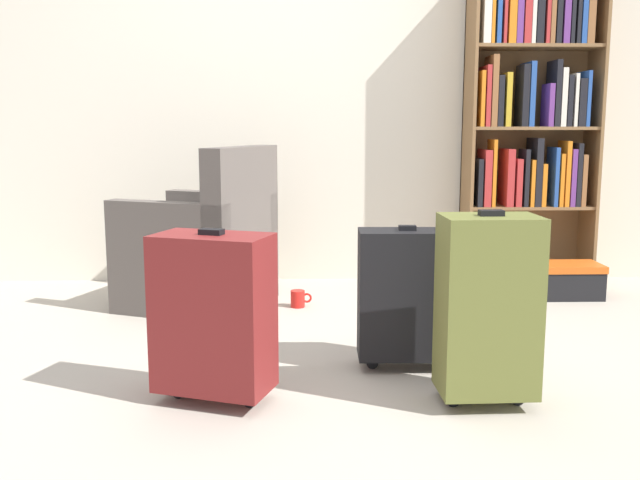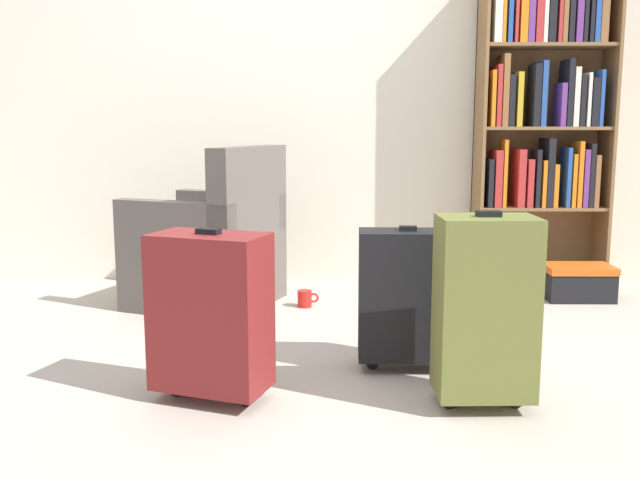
{
  "view_description": "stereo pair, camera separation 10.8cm",
  "coord_description": "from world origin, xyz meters",
  "px_view_note": "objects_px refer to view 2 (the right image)",
  "views": [
    {
      "loc": [
        0.06,
        -2.78,
        1.01
      ],
      "look_at": [
        0.14,
        0.06,
        0.55
      ],
      "focal_mm": 39.72,
      "sensor_mm": 36.0,
      "label": 1
    },
    {
      "loc": [
        0.17,
        -2.79,
        1.01
      ],
      "look_at": [
        0.14,
        0.06,
        0.55
      ],
      "focal_mm": 39.72,
      "sensor_mm": 36.0,
      "label": 2
    }
  ],
  "objects_px": {
    "mug": "(305,299)",
    "suitcase_olive": "(485,307)",
    "storage_box": "(578,281)",
    "suitcase_dark_red": "(211,312)",
    "armchair": "(211,250)",
    "suitcase_black": "(407,295)",
    "bookshelf": "(542,109)"
  },
  "relations": [
    {
      "from": "storage_box",
      "to": "suitcase_dark_red",
      "type": "bearing_deg",
      "value": -140.66
    },
    {
      "from": "bookshelf",
      "to": "armchair",
      "type": "xyz_separation_m",
      "value": [
        -1.99,
        -0.51,
        -0.79
      ]
    },
    {
      "from": "suitcase_olive",
      "to": "suitcase_dark_red",
      "type": "xyz_separation_m",
      "value": [
        -0.99,
        0.06,
        -0.04
      ]
    },
    {
      "from": "bookshelf",
      "to": "suitcase_black",
      "type": "relative_size",
      "value": 3.24
    },
    {
      "from": "storage_box",
      "to": "suitcase_dark_red",
      "type": "xyz_separation_m",
      "value": [
        -1.9,
        -1.56,
        0.23
      ]
    },
    {
      "from": "armchair",
      "to": "suitcase_dark_red",
      "type": "xyz_separation_m",
      "value": [
        0.23,
        -1.43,
        0.02
      ]
    },
    {
      "from": "suitcase_black",
      "to": "storage_box",
      "type": "bearing_deg",
      "value": 46.6
    },
    {
      "from": "armchair",
      "to": "suitcase_black",
      "type": "height_order",
      "value": "armchair"
    },
    {
      "from": "mug",
      "to": "suitcase_black",
      "type": "bearing_deg",
      "value": -65.98
    },
    {
      "from": "armchair",
      "to": "suitcase_dark_red",
      "type": "distance_m",
      "value": 1.45
    },
    {
      "from": "suitcase_dark_red",
      "to": "mug",
      "type": "bearing_deg",
      "value": 77.45
    },
    {
      "from": "armchair",
      "to": "suitcase_black",
      "type": "relative_size",
      "value": 1.5
    },
    {
      "from": "armchair",
      "to": "mug",
      "type": "relative_size",
      "value": 7.58
    },
    {
      "from": "storage_box",
      "to": "mug",
      "type": "bearing_deg",
      "value": -173.17
    },
    {
      "from": "armchair",
      "to": "storage_box",
      "type": "xyz_separation_m",
      "value": [
        2.13,
        0.13,
        -0.21
      ]
    },
    {
      "from": "suitcase_black",
      "to": "suitcase_dark_red",
      "type": "relative_size",
      "value": 0.94
    },
    {
      "from": "mug",
      "to": "storage_box",
      "type": "xyz_separation_m",
      "value": [
        1.6,
        0.19,
        0.06
      ]
    },
    {
      "from": "suitcase_dark_red",
      "to": "suitcase_black",
      "type": "bearing_deg",
      "value": 24.76
    },
    {
      "from": "storage_box",
      "to": "suitcase_olive",
      "type": "distance_m",
      "value": 1.87
    },
    {
      "from": "mug",
      "to": "suitcase_olive",
      "type": "distance_m",
      "value": 1.61
    },
    {
      "from": "armchair",
      "to": "suitcase_black",
      "type": "distance_m",
      "value": 1.46
    },
    {
      "from": "storage_box",
      "to": "suitcase_dark_red",
      "type": "distance_m",
      "value": 2.47
    },
    {
      "from": "mug",
      "to": "suitcase_olive",
      "type": "xyz_separation_m",
      "value": [
        0.69,
        -1.42,
        0.33
      ]
    },
    {
      "from": "bookshelf",
      "to": "mug",
      "type": "distance_m",
      "value": 1.89
    },
    {
      "from": "suitcase_olive",
      "to": "suitcase_black",
      "type": "bearing_deg",
      "value": 119.77
    },
    {
      "from": "suitcase_olive",
      "to": "suitcase_dark_red",
      "type": "height_order",
      "value": "suitcase_olive"
    },
    {
      "from": "suitcase_olive",
      "to": "mug",
      "type": "bearing_deg",
      "value": 115.72
    },
    {
      "from": "storage_box",
      "to": "suitcase_dark_red",
      "type": "height_order",
      "value": "suitcase_dark_red"
    },
    {
      "from": "mug",
      "to": "suitcase_dark_red",
      "type": "distance_m",
      "value": 1.43
    },
    {
      "from": "mug",
      "to": "suitcase_dark_red",
      "type": "height_order",
      "value": "suitcase_dark_red"
    },
    {
      "from": "suitcase_black",
      "to": "suitcase_dark_red",
      "type": "bearing_deg",
      "value": -155.24
    },
    {
      "from": "bookshelf",
      "to": "armchair",
      "type": "height_order",
      "value": "bookshelf"
    }
  ]
}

